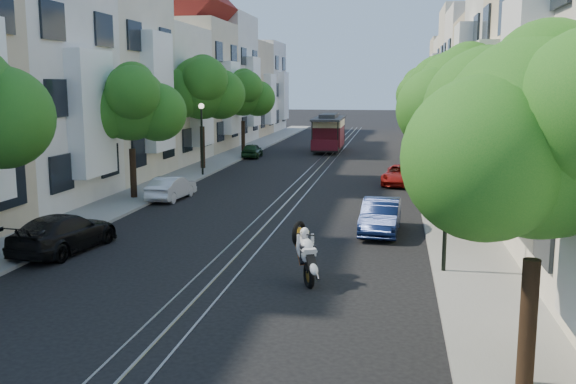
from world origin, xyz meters
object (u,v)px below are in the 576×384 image
at_px(tree_e_d, 433,92).
at_px(cable_car, 329,131).
at_px(parked_car_e_mid, 381,216).
at_px(parked_car_w_mid, 171,188).
at_px(lamp_west, 202,128).
at_px(parked_car_w_near, 64,233).
at_px(tree_w_d, 243,94).
at_px(parked_car_e_far, 401,175).
at_px(tree_e_b, 467,102).
at_px(tree_w_c, 202,89).
at_px(parked_car_w_far, 252,151).
at_px(sportbike_rider, 305,251).
at_px(tree_e_c, 444,99).
at_px(lamp_east, 447,175).
at_px(tree_w_b, 132,105).
at_px(tree_e_a, 544,142).

height_order(tree_e_d, cable_car, tree_e_d).
bearing_deg(parked_car_e_mid, parked_car_w_mid, 154.57).
bearing_deg(lamp_west, parked_car_w_near, -87.70).
bearing_deg(tree_w_d, tree_e_d, -19.15).
bearing_deg(parked_car_e_far, parked_car_w_mid, -142.14).
xyz_separation_m(tree_e_b, tree_w_c, (-14.40, 16.00, 0.34)).
bearing_deg(cable_car, parked_car_w_far, -131.98).
xyz_separation_m(tree_e_d, tree_w_d, (-14.40, 5.00, -0.27)).
bearing_deg(tree_w_c, parked_car_w_mid, -81.06).
xyz_separation_m(sportbike_rider, parked_car_w_far, (-8.12, 29.51, -0.34)).
height_order(cable_car, parked_car_w_far, cable_car).
relative_size(tree_e_c, lamp_east, 1.57).
height_order(cable_car, parked_car_w_near, cable_car).
relative_size(tree_w_c, lamp_east, 1.71).
xyz_separation_m(tree_e_c, tree_w_d, (-14.40, 16.00, 0.00)).
distance_m(tree_w_b, parked_car_w_near, 10.24).
height_order(tree_e_a, parked_car_w_mid, tree_e_a).
bearing_deg(lamp_west, tree_e_c, -8.49).
bearing_deg(cable_car, parked_car_e_far, -72.16).
xyz_separation_m(tree_e_a, parked_car_w_far, (-12.86, 35.17, -3.87)).
bearing_deg(sportbike_rider, parked_car_w_far, 82.27).
height_order(tree_w_b, parked_car_w_far, tree_w_b).
bearing_deg(tree_w_d, tree_w_b, -90.00).
height_order(parked_car_w_near, parked_car_w_mid, parked_car_w_near).
height_order(tree_w_d, sportbike_rider, tree_w_d).
height_order(tree_w_d, parked_car_e_far, tree_w_d).
xyz_separation_m(tree_w_d, cable_car, (6.64, 1.93, -2.96)).
xyz_separation_m(tree_w_b, parked_car_e_far, (12.33, 6.70, -3.86)).
bearing_deg(parked_car_e_far, tree_e_b, -73.02).
bearing_deg(parked_car_w_mid, parked_car_e_far, -144.26).
height_order(tree_e_a, parked_car_e_mid, tree_e_a).
bearing_deg(tree_w_d, lamp_west, -86.56).
bearing_deg(parked_car_w_far, tree_w_d, -70.83).
distance_m(tree_e_b, tree_w_c, 21.53).
bearing_deg(tree_e_d, sportbike_rider, -99.49).
relative_size(lamp_west, parked_car_w_far, 1.33).
xyz_separation_m(lamp_west, parked_car_e_mid, (10.70, -13.04, -2.23)).
height_order(tree_w_d, parked_car_e_mid, tree_w_d).
bearing_deg(tree_e_c, parked_car_e_far, 161.37).
xyz_separation_m(tree_e_c, lamp_east, (-0.96, -15.98, -1.75)).
xyz_separation_m(cable_car, parked_car_e_mid, (4.90, -28.94, -1.02)).
height_order(tree_e_a, lamp_west, tree_e_a).
distance_m(tree_e_a, parked_car_w_mid, 21.83).
bearing_deg(tree_w_d, parked_car_e_far, -51.14).
relative_size(tree_e_a, tree_w_c, 0.88).
bearing_deg(lamp_east, parked_car_w_mid, 138.80).
height_order(lamp_east, sportbike_rider, lamp_east).
bearing_deg(tree_w_b, tree_e_c, 22.62).
distance_m(tree_e_a, parked_car_w_far, 37.65).
distance_m(lamp_west, parked_car_e_mid, 17.02).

